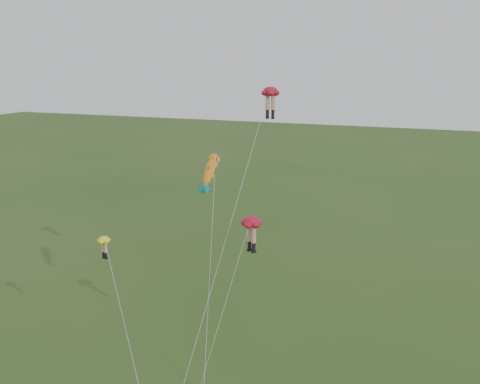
% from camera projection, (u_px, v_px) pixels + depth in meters
% --- Properties ---
extents(ground, '(300.00, 300.00, 0.00)m').
position_uv_depth(ground, '(191.00, 382.00, 37.17)').
color(ground, '#2C4719').
rests_on(ground, ground).
extents(legs_kite_red_high, '(3.75, 10.58, 19.94)m').
position_uv_depth(legs_kite_red_high, '(269.00, 99.00, 38.60)').
color(legs_kite_red_high, '#B4122C').
rests_on(legs_kite_red_high, ground).
extents(legs_kite_red_mid, '(3.85, 3.87, 11.95)m').
position_uv_depth(legs_kite_red_mid, '(251.00, 227.00, 34.86)').
color(legs_kite_red_mid, '#B4122C').
rests_on(legs_kite_red_mid, ground).
extents(legs_kite_yellow, '(6.82, 6.12, 9.61)m').
position_uv_depth(legs_kite_yellow, '(106.00, 248.00, 37.94)').
color(legs_kite_yellow, '#FFF820').
rests_on(legs_kite_yellow, ground).
extents(fish_kite, '(2.44, 7.36, 15.48)m').
position_uv_depth(fish_kite, '(211.00, 171.00, 38.22)').
color(fish_kite, yellow).
rests_on(fish_kite, ground).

